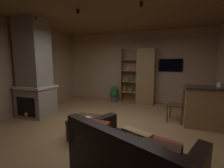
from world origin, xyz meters
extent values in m
cube|color=#A37A4C|center=(0.00, 0.00, -0.01)|extent=(5.88, 5.93, 0.02)
cube|color=tan|center=(0.00, 2.99, 1.41)|extent=(6.00, 0.06, 2.82)
cube|color=tan|center=(-2.97, 0.00, 1.41)|extent=(0.06, 5.93, 2.82)
cube|color=brown|center=(0.00, 0.00, 2.83)|extent=(5.88, 5.93, 0.02)
cube|color=white|center=(-0.21, 2.96, 1.28)|extent=(0.60, 0.01, 0.94)
cube|color=gray|center=(-2.39, 0.24, 0.43)|extent=(0.96, 0.75, 0.85)
cube|color=gray|center=(-2.39, 0.24, 1.84)|extent=(0.81, 0.63, 1.97)
cube|color=beige|center=(-2.39, 0.24, 0.88)|extent=(1.04, 0.83, 0.06)
cube|color=black|center=(-2.39, -0.10, 0.36)|extent=(0.67, 0.08, 0.55)
sphere|color=orange|center=(-2.39, -0.11, 0.14)|extent=(0.14, 0.14, 0.14)
cube|color=#997047|center=(0.56, 2.71, 1.07)|extent=(0.67, 0.38, 2.14)
cube|color=#997047|center=(-0.09, 2.89, 1.07)|extent=(0.62, 0.02, 2.14)
cube|color=#997047|center=(-0.39, 2.71, 1.07)|extent=(0.02, 0.38, 2.14)
sphere|color=black|center=(0.39, 2.51, 1.18)|extent=(0.04, 0.04, 0.04)
cube|color=#997047|center=(-0.09, 2.71, 0.01)|extent=(0.62, 0.38, 0.02)
cube|color=#997047|center=(-0.09, 2.71, 0.43)|extent=(0.62, 0.38, 0.02)
cube|color=#997047|center=(-0.09, 2.71, 0.86)|extent=(0.62, 0.38, 0.02)
cube|color=#997047|center=(-0.09, 2.71, 1.28)|extent=(0.62, 0.38, 0.02)
cube|color=#997047|center=(-0.09, 2.71, 1.71)|extent=(0.62, 0.38, 0.02)
cube|color=brown|center=(-0.08, 2.66, 0.95)|extent=(0.04, 0.23, 0.17)
cube|color=gold|center=(-0.25, 2.66, 0.56)|extent=(0.03, 0.23, 0.24)
cube|color=#387247|center=(0.04, 2.66, 0.55)|extent=(0.04, 0.23, 0.21)
cube|color=#387247|center=(0.03, 2.66, 0.96)|extent=(0.05, 0.23, 0.19)
sphere|color=beige|center=(-0.15, 2.71, 1.33)|extent=(0.10, 0.10, 0.10)
cube|color=#997047|center=(2.49, 0.96, 0.49)|extent=(1.46, 0.56, 0.97)
cube|color=#2D2826|center=(2.49, 0.96, 0.99)|extent=(1.52, 0.62, 0.04)
cube|color=#BFB299|center=(2.53, 0.98, 1.07)|extent=(0.15, 0.15, 0.11)
cube|color=black|center=(0.91, -1.39, 0.21)|extent=(1.83, 1.46, 0.42)
cube|color=black|center=(0.76, -1.73, 0.63)|extent=(1.53, 0.77, 0.42)
cube|color=black|center=(0.24, -1.09, 0.34)|extent=(0.49, 0.88, 0.67)
cube|color=#AD3D2D|center=(1.26, -1.51, 0.53)|extent=(0.49, 0.31, 0.40)
cube|color=tan|center=(0.97, -1.45, 0.55)|extent=(0.42, 0.30, 0.40)
cube|color=brown|center=(0.41, -1.43, 0.58)|extent=(0.40, 0.18, 0.44)
cube|color=brown|center=(1.07, -1.69, 0.55)|extent=(0.48, 0.29, 0.41)
cube|color=brown|center=(1.27, -1.65, 0.54)|extent=(0.42, 0.25, 0.43)
cube|color=#4C331E|center=(-0.24, -0.52, 0.41)|extent=(0.64, 0.60, 0.05)
cube|color=#4C331E|center=(-0.24, -0.52, 0.35)|extent=(0.57, 0.54, 0.08)
cube|color=#4C331E|center=(-0.52, -0.78, 0.19)|extent=(0.07, 0.07, 0.39)
cube|color=#4C331E|center=(0.04, -0.78, 0.19)|extent=(0.07, 0.07, 0.39)
cube|color=#4C331E|center=(-0.52, -0.26, 0.19)|extent=(0.07, 0.07, 0.39)
cube|color=#4C331E|center=(0.04, -0.26, 0.19)|extent=(0.07, 0.07, 0.39)
cube|color=beige|center=(-0.21, -0.51, 0.45)|extent=(0.14, 0.13, 0.02)
cube|color=#4C331E|center=(1.59, 1.10, 0.46)|extent=(0.51, 0.51, 0.04)
cube|color=#4C331E|center=(1.78, 1.05, 0.70)|extent=(0.14, 0.40, 0.44)
cylinder|color=#4C331E|center=(1.46, 1.32, 0.23)|extent=(0.04, 0.04, 0.46)
cylinder|color=#4C331E|center=(1.37, 0.97, 0.23)|extent=(0.04, 0.04, 0.46)
cylinder|color=#4C331E|center=(1.81, 1.23, 0.23)|extent=(0.04, 0.04, 0.46)
cylinder|color=#4C331E|center=(1.72, 0.88, 0.23)|extent=(0.04, 0.04, 0.46)
cylinder|color=#4C4C51|center=(-0.67, 2.60, 0.10)|extent=(0.30, 0.30, 0.20)
sphere|color=#235B2D|center=(-0.70, 2.57, 0.33)|extent=(0.35, 0.35, 0.35)
sphere|color=#235B2D|center=(-0.67, 2.58, 0.51)|extent=(0.31, 0.31, 0.31)
cube|color=black|center=(1.44, 2.93, 1.51)|extent=(0.85, 0.05, 0.48)
cube|color=black|center=(1.44, 2.91, 1.51)|extent=(0.81, 0.01, 0.44)
cylinder|color=black|center=(-2.01, 0.03, 2.75)|extent=(0.07, 0.07, 0.09)
cylinder|color=black|center=(-0.67, -0.04, 2.75)|extent=(0.07, 0.07, 0.09)
cylinder|color=black|center=(0.76, 0.03, 2.75)|extent=(0.07, 0.07, 0.09)
camera|label=1|loc=(1.28, -3.20, 1.57)|focal=24.14mm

